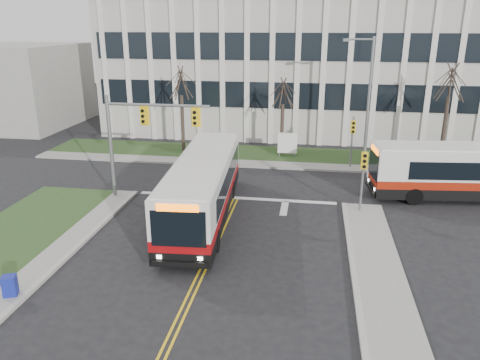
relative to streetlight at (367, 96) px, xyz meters
name	(u,v)px	position (x,y,z in m)	size (l,w,h in m)	color
ground	(206,263)	(-8.03, -16.20, -5.19)	(120.00, 120.00, 0.00)	black
sidewalk_east	(400,355)	(-0.53, -21.20, -5.12)	(2.00, 26.00, 0.14)	#9E9B93
sidewalk_cross	(319,167)	(-3.03, -1.00, -5.12)	(44.00, 1.60, 0.14)	#9E9B93
building_lawn	(319,157)	(-3.03, 1.80, -5.13)	(44.00, 5.00, 0.12)	#2A471E
office_building	(322,66)	(-3.03, 13.80, 0.81)	(40.00, 16.00, 12.00)	#B5B0A7
building_annex	(13,85)	(-34.03, 9.80, -1.19)	(12.00, 12.00, 8.00)	#9E9B93
mast_arm_signal	(137,130)	(-13.65, -9.04, -0.94)	(6.11, 0.38, 6.20)	slate
signal_pole_near	(363,171)	(-0.83, -9.30, -2.69)	(0.34, 0.39, 3.80)	slate
signal_pole_far	(352,135)	(-0.83, -0.80, -2.69)	(0.34, 0.39, 3.80)	slate
streetlight	(367,96)	(0.00, 0.00, 0.00)	(2.15, 0.25, 9.20)	slate
directory_sign	(287,143)	(-5.53, 1.30, -4.02)	(1.50, 0.12, 2.00)	slate
tree_left	(181,84)	(-14.03, 1.80, 0.32)	(1.80, 1.80, 7.70)	#42352B
tree_mid	(283,94)	(-6.03, 2.00, -0.31)	(1.80, 1.80, 6.82)	#42352B
tree_right	(450,84)	(5.97, 1.80, 0.71)	(1.80, 1.80, 8.25)	#42352B
bus_main	(203,189)	(-9.30, -11.17, -3.56)	(2.66, 12.28, 3.27)	silver
bus_cross	(475,173)	(6.03, -5.86, -3.59)	(2.60, 12.01, 3.20)	silver
newspaper_box_blue	(10,287)	(-14.83, -20.05, -4.72)	(0.50, 0.45, 0.95)	navy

